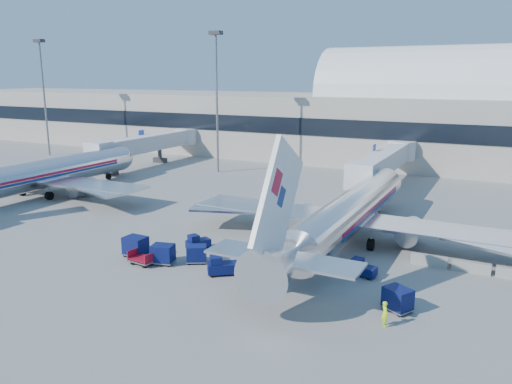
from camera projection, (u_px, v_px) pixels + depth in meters
The scene contains 20 objects.
ground at pixel (233, 241), 48.59m from camera, with size 260.00×260.00×0.00m, color gray.
terminal at pixel (311, 117), 101.42m from camera, with size 170.00×28.15×21.00m.
airliner_main at pixel (348, 214), 47.39m from camera, with size 32.00×37.26×12.07m.
airliner_mid at pixel (40, 175), 66.05m from camera, with size 32.00×37.26×12.07m.
jetbridge_near at pixel (386, 161), 71.02m from camera, with size 4.40×27.50×6.25m.
jetbridge_mid at pixel (152, 143), 89.68m from camera, with size 4.40×27.50×6.25m.
mast_far_west at pixel (43, 81), 97.89m from camera, with size 2.00×1.20×22.60m.
mast_west at pixel (217, 82), 80.12m from camera, with size 2.00×1.20×22.60m.
barrier_near at pixel (429, 260), 42.22m from camera, with size 3.00×0.55×0.90m, color #9E9E96.
barrier_mid at pixel (471, 267), 40.76m from camera, with size 3.00×0.55×0.90m, color #9E9E96.
tug_lead at pixel (221, 266), 40.23m from camera, with size 2.67×2.43×1.58m.
tug_right at pixel (362, 268), 39.99m from camera, with size 2.29×1.38×1.41m.
tug_left at pixel (197, 242), 46.19m from camera, with size 1.98×2.43×1.42m.
cart_train_a at pixel (197, 254), 42.76m from camera, with size 2.16×2.01×1.53m.
cart_train_b at pixel (163, 254), 42.49m from camera, with size 2.22×1.89×1.69m.
cart_train_c at pixel (136, 246), 44.24m from camera, with size 2.08×1.61×1.80m.
cart_solo_near at pixel (256, 278), 37.08m from camera, with size 2.25×1.79×1.87m.
cart_solo_far at pixel (398, 299), 33.95m from camera, with size 2.32×2.16×1.64m.
cart_open_red at pixel (143, 260), 42.47m from camera, with size 2.29×1.72×0.58m.
ramp_worker at pixel (385, 314), 31.83m from camera, with size 0.63×0.41×1.73m, color #A5DA17.
Camera 1 is at (23.09, -40.12, 15.68)m, focal length 35.00 mm.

